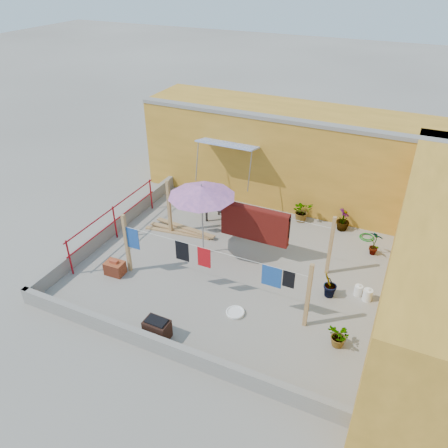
{
  "coord_description": "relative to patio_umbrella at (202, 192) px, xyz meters",
  "views": [
    {
      "loc": [
        3.94,
        -9.07,
        7.57
      ],
      "look_at": [
        -0.4,
        0.3,
        1.11
      ],
      "focal_mm": 35.0,
      "sensor_mm": 36.0,
      "label": 1
    }
  ],
  "objects": [
    {
      "name": "ground",
      "position": [
        1.04,
        -0.22,
        -2.02
      ],
      "size": [
        80.0,
        80.0,
        0.0
      ],
      "primitive_type": "plane",
      "color": "#9E998E",
      "rests_on": "ground"
    },
    {
      "name": "wall_back",
      "position": [
        1.54,
        4.47,
        -0.41
      ],
      "size": [
        11.0,
        3.27,
        3.21
      ],
      "color": "gold",
      "rests_on": "ground"
    },
    {
      "name": "wall_right",
      "position": [
        6.24,
        -0.22,
        -0.42
      ],
      "size": [
        2.4,
        9.0,
        3.2
      ],
      "primitive_type": "cube",
      "color": "gold",
      "rests_on": "ground"
    },
    {
      "name": "parapet_front",
      "position": [
        1.04,
        -3.8,
        -1.8
      ],
      "size": [
        8.3,
        0.16,
        0.44
      ],
      "primitive_type": "cube",
      "color": "gray",
      "rests_on": "ground"
    },
    {
      "name": "parapet_left",
      "position": [
        -3.04,
        -0.22,
        -1.8
      ],
      "size": [
        0.16,
        7.3,
        0.44
      ],
      "primitive_type": "cube",
      "color": "gray",
      "rests_on": "ground"
    },
    {
      "name": "red_railing",
      "position": [
        -2.81,
        -0.42,
        -1.3
      ],
      "size": [
        0.05,
        4.2,
        1.1
      ],
      "color": "maroon",
      "rests_on": "ground"
    },
    {
      "name": "clothesline_rig",
      "position": [
        1.3,
        0.37,
        -1.02
      ],
      "size": [
        5.09,
        2.35,
        1.8
      ],
      "color": "tan",
      "rests_on": "ground"
    },
    {
      "name": "patio_umbrella",
      "position": [
        0.0,
        0.0,
        0.0
      ],
      "size": [
        2.44,
        2.44,
        2.25
      ],
      "color": "gray",
      "rests_on": "ground"
    },
    {
      "name": "outdoor_table",
      "position": [
        -0.02,
        1.69,
        -1.41
      ],
      "size": [
        1.6,
        1.14,
        0.68
      ],
      "color": "black",
      "rests_on": "ground"
    },
    {
      "name": "brick_stack",
      "position": [
        -1.75,
        -1.91,
        -1.83
      ],
      "size": [
        0.53,
        0.4,
        0.45
      ],
      "color": "#AB4327",
      "rests_on": "ground"
    },
    {
      "name": "lumber_pile",
      "position": [
        -1.14,
        0.69,
        -1.95
      ],
      "size": [
        2.32,
        0.63,
        0.14
      ],
      "color": "tan",
      "rests_on": "ground"
    },
    {
      "name": "brazier",
      "position": [
        0.57,
        -3.42,
        -1.77
      ],
      "size": [
        0.58,
        0.39,
        0.52
      ],
      "color": "black",
      "rests_on": "ground"
    },
    {
      "name": "white_basin",
      "position": [
        1.89,
        -1.97,
        -1.98
      ],
      "size": [
        0.47,
        0.47,
        0.08
      ],
      "color": "white",
      "rests_on": "ground"
    },
    {
      "name": "water_jug_a",
      "position": [
        4.74,
        -0.1,
        -1.86
      ],
      "size": [
        0.24,
        0.24,
        0.37
      ],
      "color": "white",
      "rests_on": "ground"
    },
    {
      "name": "water_jug_b",
      "position": [
        4.49,
        0.0,
        -1.88
      ],
      "size": [
        0.21,
        0.21,
        0.33
      ],
      "color": "white",
      "rests_on": "ground"
    },
    {
      "name": "green_hose",
      "position": [
        4.26,
        2.83,
        -1.99
      ],
      "size": [
        0.46,
        0.46,
        0.07
      ],
      "color": "#19741D",
      "rests_on": "ground"
    },
    {
      "name": "plant_back_a",
      "position": [
        2.11,
        2.98,
        -1.66
      ],
      "size": [
        0.85,
        0.83,
        0.72
      ],
      "primitive_type": "imported",
      "rotation": [
        0.0,
        0.0,
        0.59
      ],
      "color": "#195819",
      "rests_on": "ground"
    },
    {
      "name": "plant_back_b",
      "position": [
        3.45,
        2.98,
        -1.65
      ],
      "size": [
        0.47,
        0.47,
        0.74
      ],
      "primitive_type": "imported",
      "rotation": [
        0.0,
        0.0,
        1.71
      ],
      "color": "#195819",
      "rests_on": "ground"
    },
    {
      "name": "plant_right_a",
      "position": [
        4.57,
        2.02,
        -1.62
      ],
      "size": [
        0.5,
        0.43,
        0.81
      ],
      "primitive_type": "imported",
      "rotation": [
        0.0,
        0.0,
        2.75
      ],
      "color": "#195819",
      "rests_on": "ground"
    },
    {
      "name": "plant_right_b",
      "position": [
        3.81,
        -0.39,
        -1.64
      ],
      "size": [
        0.44,
        0.5,
        0.77
      ],
      "primitive_type": "imported",
      "rotation": [
        0.0,
        0.0,
        4.45
      ],
      "color": "#195819",
      "rests_on": "ground"
    },
    {
      "name": "plant_right_c",
      "position": [
        4.41,
        -1.94,
        -1.73
      ],
      "size": [
        0.69,
        0.68,
        0.58
      ],
      "primitive_type": "imported",
      "rotation": [
        0.0,
        0.0,
        5.55
      ],
      "color": "#195819",
      "rests_on": "ground"
    }
  ]
}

